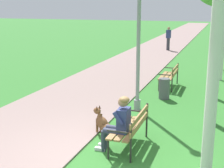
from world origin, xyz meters
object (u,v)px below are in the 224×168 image
(dog_brown, at_px, (104,125))
(lamp_post_near, at_px, (139,38))
(person_seated_on_near_bench, at_px, (119,122))
(litter_bin, at_px, (164,89))
(park_bench_near, at_px, (132,126))
(park_bench_mid, at_px, (170,74))
(pedestrian_distant, at_px, (168,39))

(dog_brown, height_order, lamp_post_near, lamp_post_near)
(person_seated_on_near_bench, distance_m, litter_bin, 4.36)
(park_bench_near, height_order, person_seated_on_near_bench, person_seated_on_near_bench)
(dog_brown, bearing_deg, lamp_post_near, 83.31)
(lamp_post_near, distance_m, litter_bin, 2.36)
(park_bench_mid, bearing_deg, park_bench_near, -89.25)
(park_bench_near, height_order, pedestrian_distant, pedestrian_distant)
(park_bench_mid, distance_m, person_seated_on_near_bench, 5.95)
(person_seated_on_near_bench, bearing_deg, litter_bin, 87.40)
(person_seated_on_near_bench, height_order, pedestrian_distant, pedestrian_distant)
(pedestrian_distant, bearing_deg, lamp_post_near, -84.32)
(park_bench_near, xyz_separation_m, park_bench_mid, (-0.07, 5.67, 0.00))
(park_bench_near, relative_size, lamp_post_near, 0.36)
(park_bench_near, relative_size, pedestrian_distant, 0.91)
(park_bench_mid, bearing_deg, pedestrian_distant, 100.09)
(lamp_post_near, xyz_separation_m, pedestrian_distant, (-1.31, 13.22, -1.32))
(park_bench_mid, bearing_deg, dog_brown, -98.31)
(lamp_post_near, relative_size, litter_bin, 5.98)
(lamp_post_near, bearing_deg, litter_bin, 67.99)
(park_bench_mid, relative_size, pedestrian_distant, 0.91)
(person_seated_on_near_bench, relative_size, litter_bin, 1.79)
(park_bench_near, height_order, lamp_post_near, lamp_post_near)
(park_bench_near, distance_m, litter_bin, 4.07)
(park_bench_near, xyz_separation_m, lamp_post_near, (-0.58, 2.66, 1.65))
(lamp_post_near, bearing_deg, pedestrian_distant, 95.68)
(person_seated_on_near_bench, bearing_deg, pedestrian_distant, 95.95)
(lamp_post_near, bearing_deg, park_bench_near, -77.79)
(litter_bin, bearing_deg, pedestrian_distant, 99.04)
(dog_brown, relative_size, pedestrian_distant, 0.47)
(park_bench_near, bearing_deg, pedestrian_distant, 96.79)
(park_bench_mid, bearing_deg, litter_bin, -87.69)
(park_bench_mid, xyz_separation_m, person_seated_on_near_bench, (-0.13, -5.94, 0.17))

